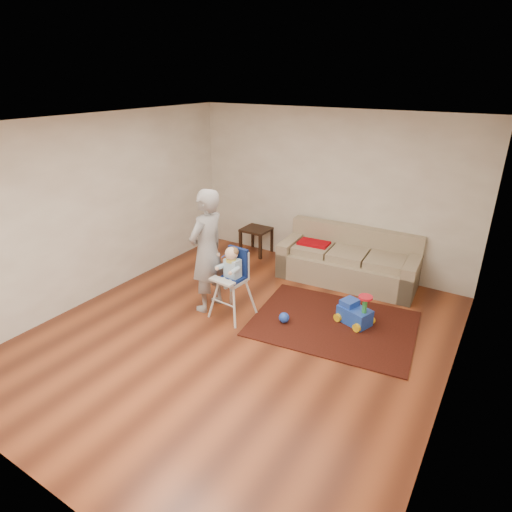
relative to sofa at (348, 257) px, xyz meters
The scene contains 9 objects.
ground 2.41m from the sofa, 104.55° to the right, with size 5.50×5.50×0.00m, color #552615.
room_envelope 2.37m from the sofa, 108.60° to the right, with size 5.04×5.52×2.72m.
sofa is the anchor object (origin of this frame).
side_table 1.94m from the sofa, behind, with size 0.50×0.50×0.50m, color black, non-canonical shape.
area_rug 1.49m from the sofa, 76.06° to the right, with size 2.16×1.62×0.02m, color black.
ride_on_toy 1.36m from the sofa, 64.57° to the right, with size 0.44×0.31×0.48m, color blue, non-canonical shape.
toy_ball 1.78m from the sofa, 98.08° to the right, with size 0.15×0.15×0.15m, color blue.
high_chair 2.16m from the sofa, 116.82° to the right, with size 0.53×0.53×1.06m.
adult 2.42m from the sofa, 126.25° to the right, with size 0.65×0.43×1.79m, color gray.
Camera 1 is at (2.72, -3.95, 3.20)m, focal length 30.00 mm.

